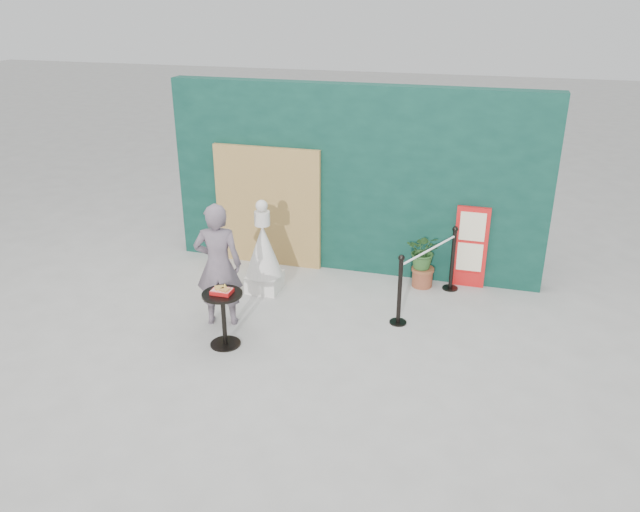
{
  "coord_description": "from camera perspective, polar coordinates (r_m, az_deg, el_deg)",
  "views": [
    {
      "loc": [
        2.13,
        -6.18,
        4.28
      ],
      "look_at": [
        0.0,
        1.2,
        1.0
      ],
      "focal_mm": 35.0,
      "sensor_mm": 36.0,
      "label": 1
    }
  ],
  "objects": [
    {
      "name": "statue",
      "position": [
        9.48,
        -5.19,
        0.15
      ],
      "size": [
        0.57,
        0.57,
        1.46
      ],
      "color": "white",
      "rests_on": "ground"
    },
    {
      "name": "cafe_table",
      "position": [
        8.11,
        -8.83,
        -4.97
      ],
      "size": [
        0.52,
        0.52,
        0.75
      ],
      "color": "black",
      "rests_on": "ground"
    },
    {
      "name": "bamboo_fence",
      "position": [
        10.32,
        -4.81,
        4.5
      ],
      "size": [
        1.8,
        0.08,
        2.0
      ],
      "primitive_type": "cube",
      "color": "tan",
      "rests_on": "ground"
    },
    {
      "name": "menu_board",
      "position": [
        9.83,
        13.6,
        0.77
      ],
      "size": [
        0.5,
        0.07,
        1.3
      ],
      "color": "red",
      "rests_on": "ground"
    },
    {
      "name": "woman",
      "position": [
        8.51,
        -9.28,
        -0.82
      ],
      "size": [
        0.73,
        0.58,
        1.74
      ],
      "primitive_type": "imported",
      "rotation": [
        0.0,
        0.0,
        3.42
      ],
      "color": "slate",
      "rests_on": "ground"
    },
    {
      "name": "ground",
      "position": [
        7.81,
        -2.48,
        -10.11
      ],
      "size": [
        60.0,
        60.0,
        0.0
      ],
      "primitive_type": "plane",
      "color": "#ADAAA5",
      "rests_on": "ground"
    },
    {
      "name": "stanchion_barrier",
      "position": [
        9.15,
        9.81,
        -1.68
      ],
      "size": [
        0.84,
        1.54,
        1.03
      ],
      "color": "black",
      "rests_on": "ground"
    },
    {
      "name": "back_wall",
      "position": [
        9.97,
        3.13,
        6.89
      ],
      "size": [
        6.0,
        0.3,
        3.0
      ],
      "primitive_type": "cube",
      "color": "#0A2D26",
      "rests_on": "ground"
    },
    {
      "name": "food_basket",
      "position": [
        7.98,
        -8.94,
        -3.14
      ],
      "size": [
        0.26,
        0.19,
        0.11
      ],
      "color": "red",
      "rests_on": "cafe_table"
    },
    {
      "name": "planter",
      "position": [
        9.73,
        9.47,
        0.02
      ],
      "size": [
        0.52,
        0.45,
        0.89
      ],
      "color": "brown",
      "rests_on": "ground"
    }
  ]
}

